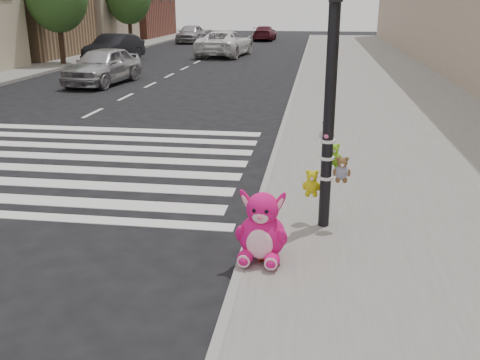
% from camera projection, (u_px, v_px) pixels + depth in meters
% --- Properties ---
extents(ground, '(120.00, 120.00, 0.00)m').
position_uv_depth(ground, '(115.00, 280.00, 6.71)').
color(ground, black).
rests_on(ground, ground).
extents(sidewalk_near, '(7.00, 80.00, 0.14)m').
position_uv_depth(sidewalk_near, '(406.00, 120.00, 15.40)').
color(sidewalk_near, slate).
rests_on(sidewalk_near, ground).
extents(sidewalk_far, '(6.00, 80.00, 0.14)m').
position_uv_depth(sidewalk_far, '(3.00, 68.00, 27.28)').
color(sidewalk_far, slate).
rests_on(sidewalk_far, ground).
extents(curb_edge, '(0.12, 80.00, 0.15)m').
position_uv_depth(curb_edge, '(286.00, 117.00, 15.87)').
color(curb_edge, gray).
rests_on(curb_edge, ground).
extents(crosswalk, '(11.00, 6.00, 0.01)m').
position_uv_depth(crosswalk, '(9.00, 154.00, 12.20)').
color(crosswalk, silver).
rests_on(crosswalk, ground).
extents(signal_pole, '(0.69, 0.49, 4.00)m').
position_uv_depth(signal_pole, '(329.00, 117.00, 7.50)').
color(signal_pole, black).
rests_on(signal_pole, sidewalk_near).
extents(pink_bunny, '(0.68, 0.72, 0.95)m').
position_uv_depth(pink_bunny, '(262.00, 231.00, 6.84)').
color(pink_bunny, '#DC1271').
rests_on(pink_bunny, sidewalk_near).
extents(red_teddy, '(0.16, 0.14, 0.19)m').
position_uv_depth(red_teddy, '(261.00, 254.00, 6.87)').
color(red_teddy, '#BB3412').
rests_on(red_teddy, sidewalk_near).
extents(car_silver_far, '(2.31, 4.68, 1.54)m').
position_uv_depth(car_silver_far, '(103.00, 66.00, 22.33)').
color(car_silver_far, '#ABABB0').
rests_on(car_silver_far, ground).
extents(car_dark_far, '(2.20, 4.91, 1.56)m').
position_uv_depth(car_dark_far, '(114.00, 48.00, 30.53)').
color(car_dark_far, black).
rests_on(car_dark_far, ground).
extents(car_white_near, '(3.18, 5.91, 1.58)m').
position_uv_depth(car_white_near, '(225.00, 43.00, 33.92)').
color(car_white_near, white).
rests_on(car_white_near, ground).
extents(car_maroon_near, '(1.88, 4.39, 1.26)m').
position_uv_depth(car_maroon_near, '(265.00, 33.00, 47.53)').
color(car_maroon_near, '#501720').
rests_on(car_maroon_near, ground).
extents(car_silver_deep, '(1.89, 4.49, 1.52)m').
position_uv_depth(car_silver_deep, '(191.00, 34.00, 44.92)').
color(car_silver_deep, '#A9A9AD').
rests_on(car_silver_deep, ground).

